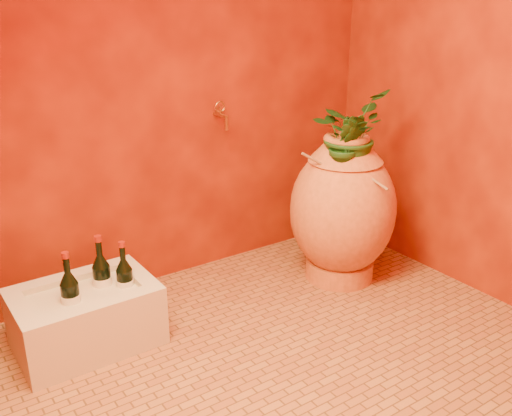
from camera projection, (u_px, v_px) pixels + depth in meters
floor at (283, 353)px, 2.62m from camera, size 2.50×2.50×0.00m
wall_back at (171, 54)px, 2.95m from camera, size 2.50×0.02×2.50m
wall_right at (489, 57)px, 2.83m from camera, size 0.02×2.00×2.50m
amphora at (343, 209)px, 3.17m from camera, size 0.68×0.68×0.84m
stone_basin at (86, 318)px, 2.64m from camera, size 0.64×0.44×0.29m
wine_bottle_a at (71, 298)px, 2.53m from camera, size 0.08×0.08×0.35m
wine_bottle_b at (125, 282)px, 2.68m from camera, size 0.08×0.08×0.32m
wine_bottle_c at (102, 280)px, 2.68m from camera, size 0.09×0.09×0.35m
wall_tap at (222, 114)px, 3.13m from camera, size 0.07×0.14×0.15m
plant_main at (349, 133)px, 3.01m from camera, size 0.51×0.49×0.45m
plant_side at (347, 146)px, 2.93m from camera, size 0.24×0.24×0.34m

